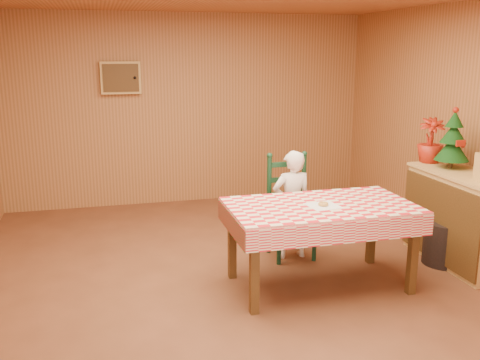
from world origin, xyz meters
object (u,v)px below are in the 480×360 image
at_px(shelf_unit, 461,218).
at_px(christmas_tree, 453,141).
at_px(seated_child, 292,205).
at_px(ladder_chair, 290,209).
at_px(storage_bin, 445,243).
at_px(dining_table, 321,213).

height_order(shelf_unit, christmas_tree, christmas_tree).
relative_size(seated_child, christmas_tree, 1.81).
distance_m(seated_child, christmas_tree, 1.75).
bearing_deg(seated_child, shelf_unit, 159.69).
bearing_deg(ladder_chair, shelf_unit, -22.11).
distance_m(christmas_tree, storage_bin, 1.03).
height_order(dining_table, seated_child, seated_child).
bearing_deg(shelf_unit, dining_table, -174.72).
height_order(seated_child, christmas_tree, christmas_tree).
height_order(ladder_chair, seated_child, seated_child).
distance_m(dining_table, ladder_chair, 0.81).
bearing_deg(seated_child, ladder_chair, -90.00).
bearing_deg(storage_bin, shelf_unit, -5.73).
height_order(shelf_unit, storage_bin, shelf_unit).
bearing_deg(dining_table, storage_bin, 6.36).
relative_size(dining_table, ladder_chair, 1.53).
xyz_separation_m(dining_table, ladder_chair, (0.00, 0.79, -0.18)).
bearing_deg(christmas_tree, seated_child, 168.10).
distance_m(ladder_chair, christmas_tree, 1.78).
relative_size(christmas_tree, storage_bin, 1.42).
distance_m(ladder_chair, shelf_unit, 1.70).
bearing_deg(ladder_chair, seated_child, -90.00).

